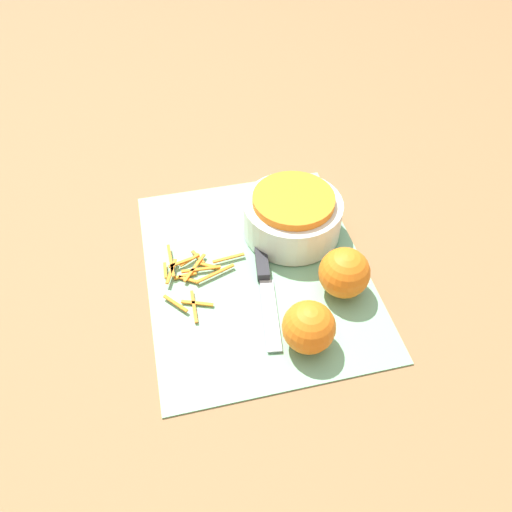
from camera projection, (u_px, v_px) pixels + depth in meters
The scene contains 7 objects.
ground_plane at pixel (256, 271), 0.83m from camera, with size 4.00×4.00×0.00m, color olive.
cutting_board at pixel (256, 269), 0.83m from camera, with size 0.45×0.36×0.01m.
bowl_speckled at pixel (293, 215), 0.86m from camera, with size 0.17×0.17×0.08m.
knife at pixel (263, 269), 0.82m from camera, with size 0.23×0.05×0.02m.
orange_left at pixel (309, 327), 0.70m from camera, with size 0.08×0.08×0.08m.
orange_right at pixel (344, 273), 0.77m from camera, with size 0.08×0.08×0.08m.
peel_pile at pixel (193, 274), 0.81m from camera, with size 0.17×0.14×0.01m.
Camera 1 is at (0.53, -0.12, 0.63)m, focal length 35.00 mm.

